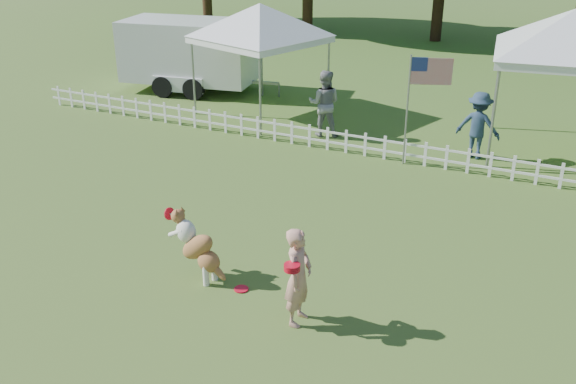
% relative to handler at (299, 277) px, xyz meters
% --- Properties ---
extents(ground, '(120.00, 120.00, 0.00)m').
position_rel_handler_xyz_m(ground, '(-0.75, -0.06, -0.76)').
color(ground, '#2F5B1C').
rests_on(ground, ground).
extents(picket_fence, '(22.00, 0.08, 0.60)m').
position_rel_handler_xyz_m(picket_fence, '(-0.75, 6.94, -0.46)').
color(picket_fence, white).
rests_on(picket_fence, ground).
extents(handler, '(0.40, 0.58, 1.53)m').
position_rel_handler_xyz_m(handler, '(0.00, 0.00, 0.00)').
color(handler, tan).
rests_on(handler, ground).
extents(dog, '(1.16, 0.57, 1.14)m').
position_rel_handler_xyz_m(dog, '(-1.98, 0.37, -0.19)').
color(dog, brown).
rests_on(dog, ground).
extents(frisbee_on_turf, '(0.28, 0.28, 0.02)m').
position_rel_handler_xyz_m(frisbee_on_turf, '(-1.19, 0.36, -0.75)').
color(frisbee_on_turf, red).
rests_on(frisbee_on_turf, ground).
extents(canopy_tent_left, '(3.77, 3.77, 3.11)m').
position_rel_handler_xyz_m(canopy_tent_left, '(-5.48, 8.95, 0.79)').
color(canopy_tent_left, white).
rests_on(canopy_tent_left, ground).
extents(canopy_tent_right, '(3.77, 3.77, 3.43)m').
position_rel_handler_xyz_m(canopy_tent_right, '(2.63, 9.30, 0.95)').
color(canopy_tent_right, white).
rests_on(canopy_tent_right, ground).
extents(cargo_trailer, '(5.66, 3.27, 2.34)m').
position_rel_handler_xyz_m(cargo_trailer, '(-8.84, 10.27, 0.41)').
color(cargo_trailer, silver).
rests_on(cargo_trailer, ground).
extents(flag_pole, '(0.98, 0.45, 2.61)m').
position_rel_handler_xyz_m(flag_pole, '(-0.50, 6.86, 0.54)').
color(flag_pole, gray).
rests_on(flag_pole, ground).
extents(spectator_a, '(1.01, 0.88, 1.77)m').
position_rel_handler_xyz_m(spectator_a, '(-3.04, 7.95, 0.12)').
color(spectator_a, gray).
rests_on(spectator_a, ground).
extents(spectator_b, '(1.10, 0.68, 1.64)m').
position_rel_handler_xyz_m(spectator_b, '(0.95, 8.06, 0.06)').
color(spectator_b, '#24374E').
rests_on(spectator_b, ground).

